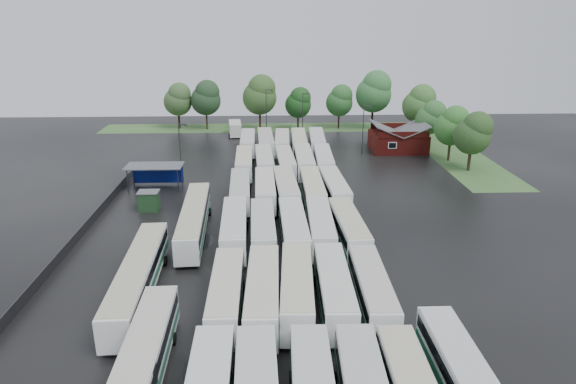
{
  "coord_description": "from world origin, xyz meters",
  "views": [
    {
      "loc": [
        -0.43,
        -51.11,
        24.2
      ],
      "look_at": [
        2.0,
        12.0,
        2.5
      ],
      "focal_mm": 32.0,
      "sensor_mm": 36.0,
      "label": 1
    }
  ],
  "objects": [
    {
      "name": "ground",
      "position": [
        0.0,
        0.0,
        0.0
      ],
      "size": [
        160.0,
        160.0,
        0.0
      ],
      "primitive_type": "plane",
      "color": "black",
      "rests_on": "ground"
    },
    {
      "name": "brick_building",
      "position": [
        24.0,
        42.77,
        1.87
      ],
      "size": [
        10.07,
        8.6,
        5.39
      ],
      "color": "maroon",
      "rests_on": "ground"
    },
    {
      "name": "wash_shed",
      "position": [
        -17.2,
        22.02,
        2.99
      ],
      "size": [
        8.2,
        4.2,
        3.58
      ],
      "color": "#2D2D30",
      "rests_on": "ground"
    },
    {
      "name": "utility_hut",
      "position": [
        -16.2,
        12.6,
        1.32
      ],
      "size": [
        2.7,
        2.2,
        2.62
      ],
      "color": "#17381A",
      "rests_on": "ground"
    },
    {
      "name": "grass_strip_north",
      "position": [
        2.0,
        64.8,
        0.01
      ],
      "size": [
        80.0,
        10.0,
        0.01
      ],
      "primitive_type": "cube",
      "color": "#3B642D",
      "rests_on": "ground"
    },
    {
      "name": "grass_strip_east",
      "position": [
        34.0,
        42.8,
        0.01
      ],
      "size": [
        10.0,
        50.0,
        0.01
      ],
      "primitive_type": "cube",
      "color": "#3B642D",
      "rests_on": "ground"
    },
    {
      "name": "west_fence",
      "position": [
        -22.2,
        8.0,
        0.6
      ],
      "size": [
        0.1,
        50.0,
        1.2
      ],
      "primitive_type": "cube",
      "color": "#2D2D30",
      "rests_on": "ground"
    },
    {
      "name": "bus_r1c0",
      "position": [
        -4.2,
        -12.54,
        1.87
      ],
      "size": [
        2.7,
        12.24,
        3.4
      ],
      "rotation": [
        0.0,
        0.0,
        0.01
      ],
      "color": "white",
      "rests_on": "ground"
    },
    {
      "name": "bus_r1c1",
      "position": [
        -1.1,
        -12.69,
        1.95
      ],
      "size": [
        2.95,
        12.82,
        3.55
      ],
      "rotation": [
        0.0,
        0.0,
        -0.02
      ],
      "color": "white",
      "rests_on": "ground"
    },
    {
      "name": "bus_r1c2",
      "position": [
        1.83,
        -12.14,
        1.95
      ],
      "size": [
        3.3,
        12.85,
        3.55
      ],
      "rotation": [
        0.0,
        0.0,
        -0.05
      ],
      "color": "white",
      "rests_on": "ground"
    },
    {
      "name": "bus_r1c3",
      "position": [
        5.04,
        -12.23,
        1.94
      ],
      "size": [
        2.95,
        12.72,
        3.53
      ],
      "rotation": [
        0.0,
        0.0,
        -0.02
      ],
      "color": "white",
      "rests_on": "ground"
    },
    {
      "name": "bus_r1c4",
      "position": [
        8.3,
        -12.42,
        1.88
      ],
      "size": [
        2.86,
        12.31,
        3.41
      ],
      "rotation": [
        0.0,
        0.0,
        -0.02
      ],
      "color": "white",
      "rests_on": "ground"
    },
    {
      "name": "bus_r2c0",
      "position": [
        -4.36,
        1.38,
        1.95
      ],
      "size": [
        3.16,
        12.85,
        3.55
      ],
      "rotation": [
        0.0,
        0.0,
        0.04
      ],
      "color": "white",
      "rests_on": "ground"
    },
    {
      "name": "bus_r2c1",
      "position": [
        -1.21,
        1.27,
        1.88
      ],
      "size": [
        2.97,
        12.35,
        3.42
      ],
      "rotation": [
        0.0,
        0.0,
        0.03
      ],
      "color": "white",
      "rests_on": "ground"
    },
    {
      "name": "bus_r2c2",
      "position": [
        2.18,
        0.87,
        1.97
      ],
      "size": [
        3.02,
        12.93,
        3.58
      ],
      "rotation": [
        0.0,
        0.0,
        0.02
      ],
      "color": "white",
      "rests_on": "ground"
    },
    {
      "name": "bus_r2c3",
      "position": [
        5.2,
        1.53,
        1.91
      ],
      "size": [
        2.95,
        12.56,
        3.48
      ],
      "rotation": [
        0.0,
        0.0,
        -0.02
      ],
      "color": "white",
      "rests_on": "ground"
    },
    {
      "name": "bus_r2c4",
      "position": [
        8.27,
        0.9,
        1.92
      ],
      "size": [
        3.19,
        12.67,
        3.5
      ],
      "rotation": [
        0.0,
        0.0,
        0.04
      ],
      "color": "white",
      "rests_on": "ground"
    },
    {
      "name": "bus_r3c0",
      "position": [
        -4.38,
        14.55,
        1.87
      ],
      "size": [
        3.07,
        12.28,
        3.39
      ],
      "rotation": [
        0.0,
        0.0,
        0.04
      ],
      "color": "white",
      "rests_on": "ground"
    },
    {
      "name": "bus_r3c1",
      "position": [
        -1.01,
        14.67,
        1.9
      ],
      "size": [
        2.9,
        12.47,
        3.46
      ],
      "rotation": [
        0.0,
        0.0,
        0.02
      ],
      "color": "white",
      "rests_on": "ground"
    },
    {
      "name": "bus_r3c2",
      "position": [
        1.81,
        14.67,
        1.97
      ],
      "size": [
        3.38,
        12.97,
        3.58
      ],
      "rotation": [
        0.0,
        0.0,
        0.05
      ],
      "color": "white",
      "rests_on": "ground"
    },
    {
      "name": "bus_r3c3",
      "position": [
        5.4,
        14.47,
        1.94
      ],
      "size": [
        2.75,
        12.67,
        3.52
      ],
      "rotation": [
        0.0,
        0.0,
        0.0
      ],
      "color": "white",
      "rests_on": "ground"
    },
    {
      "name": "bus_r3c4",
      "position": [
        8.39,
        14.73,
        1.93
      ],
      "size": [
        3.2,
        12.73,
        3.51
      ],
      "rotation": [
        0.0,
        0.0,
        0.04
      ],
      "color": "white",
      "rests_on": "ground"
    },
    {
      "name": "bus_r4c0",
      "position": [
        -4.42,
        28.29,
        1.87
      ],
      "size": [
        2.92,
        12.29,
        3.4
      ],
      "rotation": [
        0.0,
        0.0,
        0.03
      ],
      "color": "white",
      "rests_on": "ground"
    },
    {
      "name": "bus_r4c1",
      "position": [
        -1.2,
        28.63,
        1.92
      ],
      "size": [
        3.23,
        12.65,
        3.49
      ],
      "rotation": [
        0.0,
        0.0,
        0.05
      ],
      "color": "white",
      "rests_on": "ground"
    },
    {
      "name": "bus_r4c2",
      "position": [
        2.18,
        28.2,
        1.88
      ],
      "size": [
        3.18,
        12.41,
        3.43
      ],
      "rotation": [
        0.0,
        0.0,
        0.05
      ],
      "color": "white",
      "rests_on": "ground"
    },
    {
      "name": "bus_r4c3",
      "position": [
        5.21,
        28.43,
        1.98
      ],
      "size": [
        2.79,
        12.93,
        3.6
      ],
      "rotation": [
        0.0,
        0.0,
        0.0
      ],
      "color": "white",
      "rests_on": "ground"
    },
    {
      "name": "bus_r4c4",
      "position": [
        8.38,
        28.62,
        1.93
      ],
      "size": [
        3.09,
        12.7,
        3.51
      ],
      "rotation": [
        0.0,
        0.0,
        -0.03
      ],
      "color": "white",
      "rests_on": "ground"
    },
    {
      "name": "bus_r5c0",
      "position": [
        -4.32,
        42.26,
        1.87
      ],
      "size": [
        2.82,
        12.28,
        3.4
      ],
      "rotation": [
        0.0,
        0.0,
        0.02
      ],
      "color": "white",
      "rests_on": "ground"
    },
    {
      "name": "bus_r5c1",
      "position": [
        -1.03,
        42.09,
        1.97
      ],
      "size": [
        3.19,
        12.94,
        3.58
      ],
      "rotation": [
        0.0,
        0.0,
        0.04
      ],
      "color": "white",
      "rests_on": "ground"
    },
    {
      "name": "bus_r5c2",
      "position": [
        2.06,
        42.02,
        1.88
      ],
      "size": [
        3.01,
        12.37,
        3.42
      ],
      "rotation": [
        0.0,
        0.0,
        -0.03
      ],
      "color": "white",
      "rests_on": "ground"
    },
    {
      "name": "bus_r5c3",
      "position": [
        5.19,
        41.97,
        1.92
      ],
      "size": [
        2.95,
        12.63,
        3.5
      ],
      "rotation": [
        0.0,
        0.0,
        -0.02
      ],
      "color": "white",
      "rests_on": "ground"
    },
    {
      "name": "bus_r5c4",
      "position": [
        8.57,
        42.27,
        1.93
      ],
      "size": [
        3.21,
        12.72,
        3.51
      ],
      "rotation": [
        0.0,
        0.0,
        -0.04
      ],
      "color": "white",
      "rests_on": "ground"
    },
    {
      "name": "artic_bus_west_a",
      "position": [
        -9.17,
        -22.78,
        1.89
      ],
      "size": [
        2.98,
        18.45,
        3.41
      ],
      "rotation": [
        0.0,
        0.0,
        0.02
      ],
      "color": "white",
      "rests_on": "ground"
    },
    {
      "name": "artic_bus_west_b",
      "position": [
        -9.23,
        4.51,
        1.91
      ],
      "size": [
        3.48,
        18.63,
        3.44
      ],
      "rotation": [
        0.0,
        0.0,
        0.05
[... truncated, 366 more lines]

